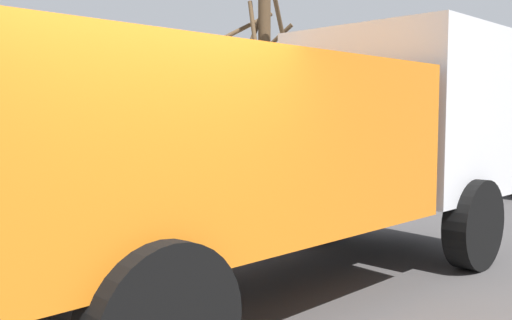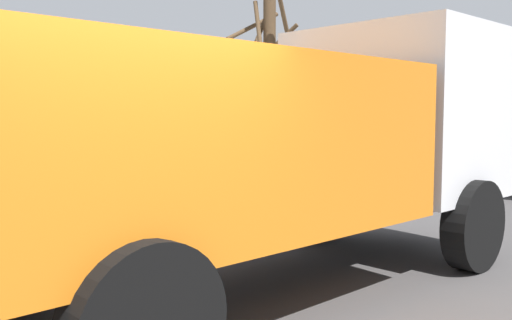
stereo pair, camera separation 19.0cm
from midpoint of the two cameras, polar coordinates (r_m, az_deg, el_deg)
fire_hydrant at (r=8.61m, az=-24.68°, el=-4.14°), size 0.26×0.59×0.89m
dump_truck_orange at (r=6.06m, az=1.68°, el=2.16°), size 7.01×2.82×3.00m
bare_tree at (r=12.60m, az=0.38°, el=8.32°), size 1.40×1.44×4.70m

